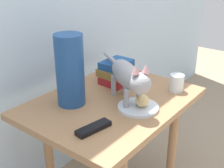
# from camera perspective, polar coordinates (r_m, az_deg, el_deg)

# --- Properties ---
(side_table) EXTENTS (0.80, 0.59, 0.59)m
(side_table) POSITION_cam_1_polar(r_m,az_deg,el_deg) (1.44, -0.00, -5.99)
(side_table) COLOR #9E724C
(side_table) RESTS_ON ground
(plate) EXTENTS (0.18, 0.18, 0.01)m
(plate) POSITION_cam_1_polar(r_m,az_deg,el_deg) (1.33, 5.02, -4.41)
(plate) COLOR silver
(plate) RESTS_ON side_table
(bread_roll) EXTENTS (0.10, 0.09, 0.05)m
(bread_roll) POSITION_cam_1_polar(r_m,az_deg,el_deg) (1.32, 5.73, -3.12)
(bread_roll) COLOR #E0BC7A
(bread_roll) RESTS_ON plate
(cat) EXTENTS (0.29, 0.42, 0.23)m
(cat) POSITION_cam_1_polar(r_m,az_deg,el_deg) (1.32, 3.10, 1.45)
(cat) COLOR #99999E
(cat) RESTS_ON side_table
(book_stack) EXTENTS (0.18, 0.16, 0.11)m
(book_stack) POSITION_cam_1_polar(r_m,az_deg,el_deg) (1.57, 0.78, 2.27)
(book_stack) COLOR maroon
(book_stack) RESTS_ON side_table
(green_vase) EXTENTS (0.12, 0.12, 0.32)m
(green_vase) POSITION_cam_1_polar(r_m,az_deg,el_deg) (1.32, -7.98, 2.59)
(green_vase) COLOR navy
(green_vase) RESTS_ON side_table
(candle_jar) EXTENTS (0.07, 0.07, 0.08)m
(candle_jar) POSITION_cam_1_polar(r_m,az_deg,el_deg) (1.51, 12.11, 0.02)
(candle_jar) COLOR silver
(candle_jar) RESTS_ON side_table
(tv_remote) EXTENTS (0.16, 0.07, 0.02)m
(tv_remote) POSITION_cam_1_polar(r_m,az_deg,el_deg) (1.17, -3.52, -8.32)
(tv_remote) COLOR black
(tv_remote) RESTS_ON side_table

